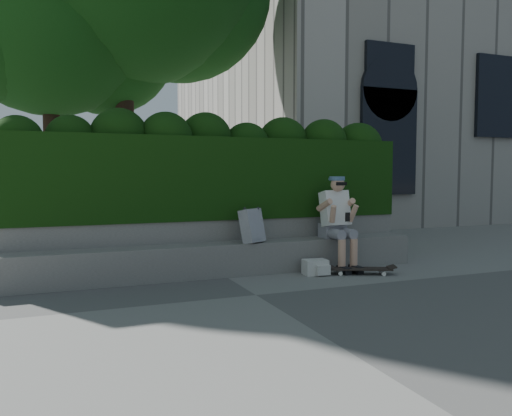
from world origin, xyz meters
name	(u,v)px	position (x,y,z in m)	size (l,w,h in m)	color
ground	(256,295)	(0.00, 0.00, 0.00)	(80.00, 80.00, 0.00)	slate
bench_ledge	(223,259)	(0.00, 1.25, 0.23)	(6.00, 0.45, 0.45)	gray
planter_wall	(213,244)	(0.00, 1.73, 0.38)	(6.00, 0.50, 0.75)	gray
hedge	(208,178)	(0.00, 1.95, 1.35)	(6.00, 1.00, 1.20)	black
building	(369,12)	(9.00, 11.00, 7.50)	(12.00, 12.00, 15.00)	gray
tree_right	(48,6)	(-2.21, 5.96, 4.86)	(4.49, 4.49, 7.12)	black
person	(337,219)	(1.73, 1.07, 0.75)	(0.40, 0.76, 1.38)	gray
skateboard	(361,269)	(1.82, 0.56, 0.07)	(0.88, 0.54, 0.09)	black
backpack_plaid	(252,226)	(0.40, 1.15, 0.69)	(0.32, 0.17, 0.47)	silver
backpack_ground	(315,267)	(1.22, 0.79, 0.11)	(0.33, 0.23, 0.21)	silver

